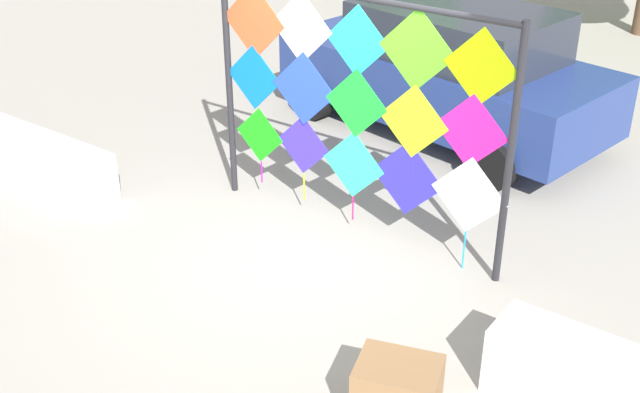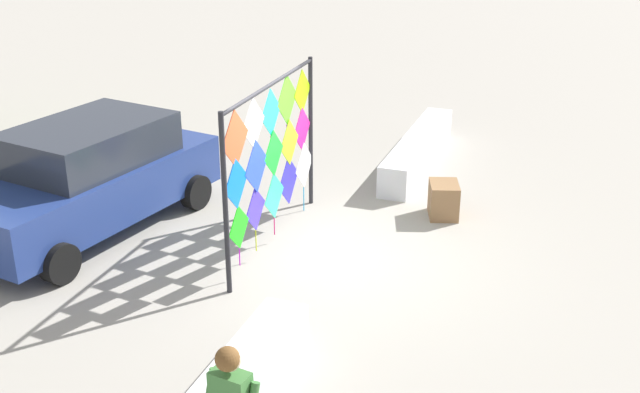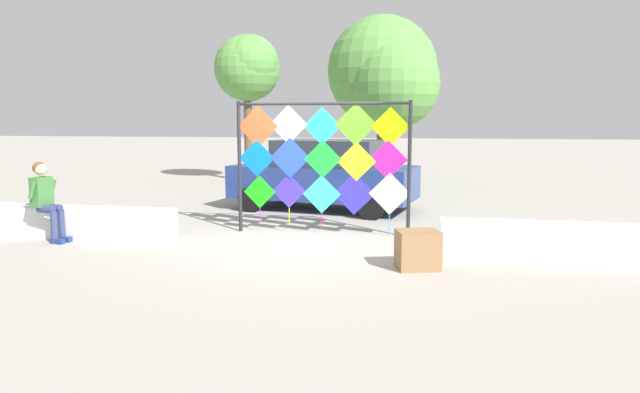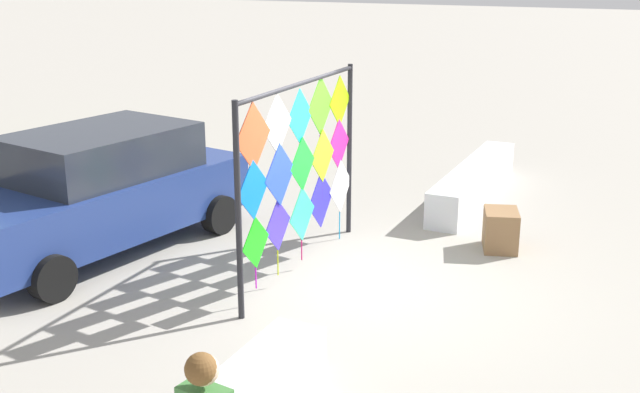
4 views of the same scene
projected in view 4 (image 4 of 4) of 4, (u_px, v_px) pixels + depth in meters
ground at (359, 284)px, 9.85m from camera, size 120.00×120.00×0.00m
plaza_ledge_right at (474, 182)px, 13.31m from camera, size 3.88×0.52×0.57m
kite_display_rack at (302, 158)px, 9.92m from camera, size 3.29×0.12×2.50m
parked_car at (97, 190)px, 10.83m from camera, size 4.58×2.65×1.68m
cardboard_box_large at (501, 230)px, 10.96m from camera, size 0.70×0.61×0.56m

